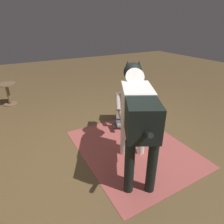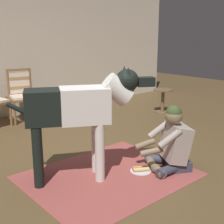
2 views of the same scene
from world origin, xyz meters
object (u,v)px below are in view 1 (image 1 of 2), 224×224
Objects in this scene: large_dog at (137,108)px; round_side_table at (8,92)px; person_sitting_on_floor at (127,107)px; hot_dog_on_plate at (129,132)px.

round_side_table is (3.06, 1.35, -0.53)m from large_dog.
large_dog reaches higher than person_sitting_on_floor.
hot_dog_on_plate is (0.64, -0.34, -0.80)m from large_dog.
round_side_table is (2.08, 1.88, -0.03)m from person_sitting_on_floor.
round_side_table reaches higher than hot_dog_on_plate.
large_dog is 1.08m from hot_dog_on_plate.
large_dog is 3.39m from round_side_table.
round_side_table is at bearing 35.07° from hot_dog_on_plate.
hot_dog_on_plate is 2.96m from round_side_table.
person_sitting_on_floor is 0.49m from hot_dog_on_plate.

